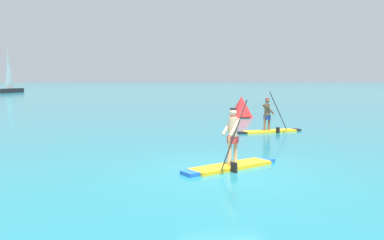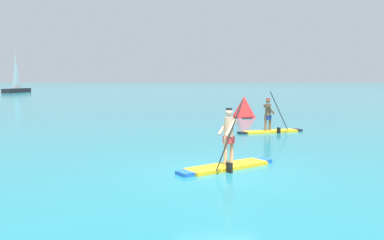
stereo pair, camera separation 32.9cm
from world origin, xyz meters
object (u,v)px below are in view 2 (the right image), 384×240
at_px(paddleboarder_mid_center, 227,156).
at_px(sailboat_left_horizon, 17,87).
at_px(race_marker_buoy, 244,108).
at_px(paddleboarder_far_right, 270,125).

bearing_deg(paddleboarder_mid_center, sailboat_left_horizon, -96.63).
relative_size(paddleboarder_mid_center, race_marker_buoy, 1.83).
height_order(paddleboarder_far_right, race_marker_buoy, paddleboarder_far_right).
relative_size(paddleboarder_mid_center, paddleboarder_far_right, 0.91).
xyz_separation_m(paddleboarder_mid_center, race_marker_buoy, (3.94, 14.47, 0.27)).
bearing_deg(paddleboarder_mid_center, race_marker_buoy, -134.20).
height_order(paddleboarder_mid_center, sailboat_left_horizon, sailboat_left_horizon).
height_order(paddleboarder_mid_center, race_marker_buoy, paddleboarder_mid_center).
relative_size(paddleboarder_far_right, race_marker_buoy, 2.00).
relative_size(paddleboarder_mid_center, sailboat_left_horizon, 0.40).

